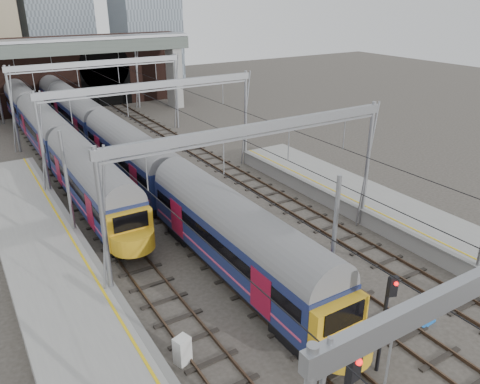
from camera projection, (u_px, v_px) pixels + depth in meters
ground at (358, 341)px, 20.18m from camera, size 160.00×160.00×0.00m
tracks at (199, 213)px, 31.90m from camera, size 14.40×80.00×0.22m
overhead_line at (156, 100)px, 34.41m from camera, size 16.80×80.00×8.00m
retaining_wall at (75, 74)px, 59.76m from camera, size 28.00×2.75×9.00m
overbridge at (72, 56)px, 53.30m from camera, size 28.00×3.00×9.25m
train_main at (101, 132)px, 41.71m from camera, size 2.67×61.80×4.64m
train_second at (46, 130)px, 42.63m from camera, size 2.60×45.10×4.54m
signal_near_centre at (386, 312)px, 17.42m from camera, size 0.36×0.45×4.48m
relay_cabinet at (182, 350)px, 18.76m from camera, size 0.74×0.67×1.22m
equip_cover_a at (299, 247)px, 27.58m from camera, size 0.87×0.72×0.09m
equip_cover_b at (263, 275)px, 24.82m from camera, size 1.09×0.87×0.11m
equip_cover_c at (423, 321)px, 21.32m from camera, size 1.00×0.74×0.11m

